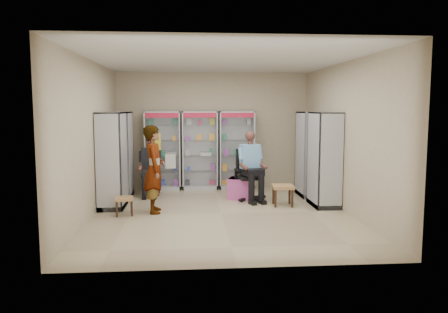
{
  "coord_description": "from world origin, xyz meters",
  "views": [
    {
      "loc": [
        -0.61,
        -8.48,
        2.08
      ],
      "look_at": [
        0.11,
        0.7,
        1.06
      ],
      "focal_mm": 35.0,
      "sensor_mm": 36.0,
      "label": 1
    }
  ],
  "objects": [
    {
      "name": "office_chair",
      "position": [
        0.73,
        1.27,
        0.58
      ],
      "size": [
        0.77,
        0.77,
        1.16
      ],
      "primitive_type": "cube",
      "rotation": [
        0.0,
        0.0,
        0.25
      ],
      "color": "black",
      "rests_on": "floor"
    },
    {
      "name": "tea_glass",
      "position": [
        0.49,
        1.39,
        0.53
      ],
      "size": [
        0.07,
        0.07,
        0.1
      ],
      "primitive_type": "cylinder",
      "color": "#551D07",
      "rests_on": "pink_trunk"
    },
    {
      "name": "seated_shopkeeper",
      "position": [
        0.73,
        1.22,
        0.74
      ],
      "size": [
        0.64,
        0.77,
        1.48
      ],
      "primitive_type": null,
      "rotation": [
        0.0,
        0.0,
        0.25
      ],
      "color": "#659BC8",
      "rests_on": "floor"
    },
    {
      "name": "room_shell",
      "position": [
        0.0,
        0.0,
        1.97
      ],
      "size": [
        5.02,
        6.02,
        3.01
      ],
      "color": "tan",
      "rests_on": "ground"
    },
    {
      "name": "cabinet_back_left",
      "position": [
        -1.3,
        2.73,
        1.0
      ],
      "size": [
        0.9,
        0.5,
        2.0
      ],
      "primitive_type": "cube",
      "color": "#A5A7AC",
      "rests_on": "floor"
    },
    {
      "name": "floor",
      "position": [
        0.0,
        0.0,
        0.0
      ],
      "size": [
        6.0,
        6.0,
        0.0
      ],
      "primitive_type": "plane",
      "color": "tan",
      "rests_on": "ground"
    },
    {
      "name": "cabinet_right_far",
      "position": [
        2.23,
        1.6,
        1.0
      ],
      "size": [
        0.9,
        0.5,
        2.0
      ],
      "primitive_type": "cube",
      "rotation": [
        0.0,
        0.0,
        1.57
      ],
      "color": "#ABADB3",
      "rests_on": "floor"
    },
    {
      "name": "cabinet_back_mid",
      "position": [
        -0.35,
        2.73,
        1.0
      ],
      "size": [
        0.9,
        0.5,
        2.0
      ],
      "primitive_type": "cube",
      "color": "silver",
      "rests_on": "floor"
    },
    {
      "name": "cabinet_right_near",
      "position": [
        2.23,
        0.5,
        1.0
      ],
      "size": [
        0.9,
        0.5,
        2.0
      ],
      "primitive_type": "cube",
      "rotation": [
        0.0,
        0.0,
        1.57
      ],
      "color": "#A2A5A9",
      "rests_on": "floor"
    },
    {
      "name": "cabinet_left_near",
      "position": [
        -2.23,
        0.7,
        1.0
      ],
      "size": [
        0.9,
        0.5,
        2.0
      ],
      "primitive_type": "cube",
      "rotation": [
        0.0,
        0.0,
        -1.57
      ],
      "color": "#A9ACB0",
      "rests_on": "floor"
    },
    {
      "name": "wooden_chair",
      "position": [
        -1.55,
        2.0,
        0.47
      ],
      "size": [
        0.42,
        0.42,
        0.94
      ],
      "primitive_type": "cube",
      "color": "black",
      "rests_on": "floor"
    },
    {
      "name": "woven_stool_a",
      "position": [
        1.37,
        0.59,
        0.22
      ],
      "size": [
        0.47,
        0.47,
        0.44
      ],
      "primitive_type": "cube",
      "rotation": [
        0.0,
        0.0,
        -0.07
      ],
      "color": "#AD8A49",
      "rests_on": "floor"
    },
    {
      "name": "seated_customer",
      "position": [
        -1.55,
        1.95,
        0.67
      ],
      "size": [
        0.44,
        0.6,
        1.34
      ],
      "primitive_type": null,
      "color": "black",
      "rests_on": "floor"
    },
    {
      "name": "woven_stool_b",
      "position": [
        -1.9,
        0.01,
        0.18
      ],
      "size": [
        0.41,
        0.41,
        0.35
      ],
      "primitive_type": "cube",
      "rotation": [
        0.0,
        0.0,
        0.16
      ],
      "color": "olive",
      "rests_on": "floor"
    },
    {
      "name": "cabinet_back_right",
      "position": [
        0.6,
        2.73,
        1.0
      ],
      "size": [
        0.9,
        0.5,
        2.0
      ],
      "primitive_type": "cube",
      "color": "#B7B8BE",
      "rests_on": "floor"
    },
    {
      "name": "standing_man",
      "position": [
        -1.32,
        0.2,
        0.87
      ],
      "size": [
        0.47,
        0.67,
        1.75
      ],
      "primitive_type": "imported",
      "rotation": [
        0.0,
        0.0,
        1.65
      ],
      "color": "gray",
      "rests_on": "floor"
    },
    {
      "name": "cabinet_left_far",
      "position": [
        -2.23,
        1.8,
        1.0
      ],
      "size": [
        0.9,
        0.5,
        2.0
      ],
      "primitive_type": "cube",
      "rotation": [
        0.0,
        0.0,
        -1.57
      ],
      "color": "silver",
      "rests_on": "floor"
    },
    {
      "name": "pink_trunk",
      "position": [
        0.54,
        1.38,
        0.24
      ],
      "size": [
        0.63,
        0.62,
        0.48
      ],
      "primitive_type": "cube",
      "rotation": [
        0.0,
        0.0,
        -0.34
      ],
      "color": "#B64978",
      "rests_on": "floor"
    }
  ]
}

